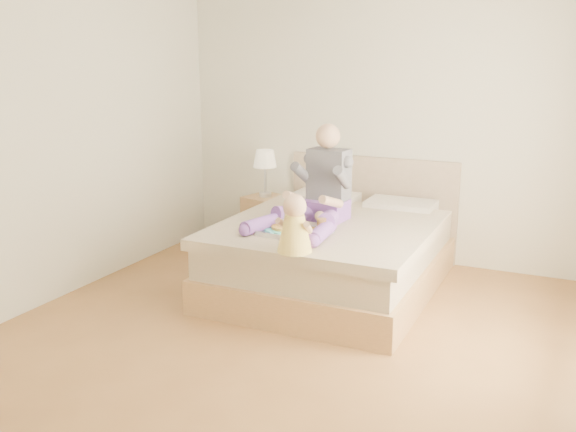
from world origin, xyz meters
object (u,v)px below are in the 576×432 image
at_px(tray, 295,230).
at_px(nightstand, 268,222).
at_px(baby, 295,228).
at_px(bed, 336,251).
at_px(adult, 319,194).

bearing_deg(tray, nightstand, 129.38).
bearing_deg(baby, bed, 96.84).
height_order(nightstand, adult, adult).
bearing_deg(nightstand, adult, -29.76).
bearing_deg(tray, bed, 84.35).
bearing_deg(adult, baby, -74.17).
xyz_separation_m(adult, tray, (-0.03, -0.41, -0.21)).
distance_m(bed, baby, 1.12).
height_order(adult, tray, adult).
xyz_separation_m(adult, baby, (0.16, -0.82, -0.08)).
bearing_deg(baby, nightstand, 124.96).
height_order(nightstand, baby, baby).
distance_m(bed, adult, 0.58).
distance_m(tray, baby, 0.47).
distance_m(adult, tray, 0.46).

